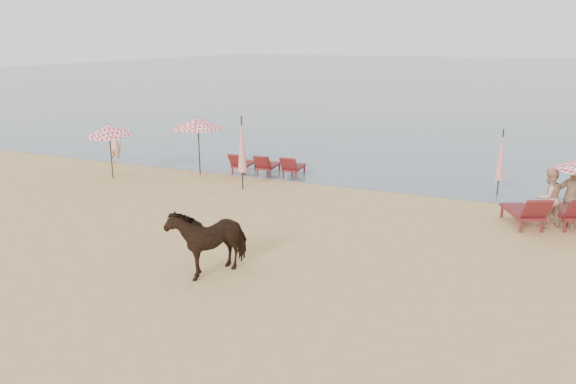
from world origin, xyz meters
name	(u,v)px	position (x,y,z in m)	size (l,w,h in m)	color
ground	(186,309)	(0.00, 0.00, 0.00)	(120.00, 120.00, 0.00)	tan
sea	(493,73)	(0.00, 80.00, 0.00)	(160.00, 140.00, 0.06)	#51606B
lounger_cluster_left	(267,165)	(-3.30, 10.56, 0.40)	(2.80, 1.84, 0.58)	maroon
lounger_cluster_right	(569,211)	(7.01, 8.37, 0.47)	(3.57, 2.93, 0.68)	maroon
umbrella_open_left_a	(198,123)	(-5.69, 9.60, 1.99)	(1.95, 1.95, 2.22)	black
umbrella_open_left_b	(109,130)	(-8.40, 7.83, 1.83)	(1.65, 1.69, 2.11)	black
umbrella_closed_left	(242,145)	(-3.19, 8.39, 1.56)	(0.31, 0.31, 2.54)	black
umbrella_closed_right	(501,155)	(5.00, 11.02, 1.38)	(0.27, 0.27, 2.25)	black
cow	(209,239)	(-0.55, 1.81, 0.77)	(0.83, 1.82, 1.54)	black
beachgoer_left	(115,145)	(-10.08, 10.01, 0.78)	(0.57, 0.37, 1.55)	#DDA38A
beachgoer_right_a	(548,198)	(6.45, 8.19, 0.84)	(0.81, 0.63, 1.67)	tan
beachgoer_right_b	(573,198)	(7.06, 8.32, 0.87)	(1.02, 0.43, 1.75)	tan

